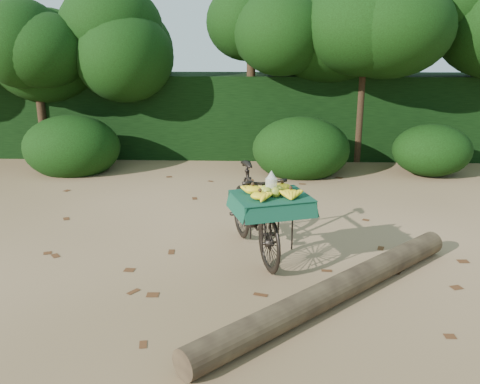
{
  "coord_description": "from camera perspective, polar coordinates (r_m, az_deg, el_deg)",
  "views": [
    {
      "loc": [
        0.73,
        -5.38,
        2.49
      ],
      "look_at": [
        0.49,
        0.25,
        0.82
      ],
      "focal_mm": 38.0,
      "sensor_mm": 36.0,
      "label": 1
    }
  ],
  "objects": [
    {
      "name": "tree_row",
      "position": [
        10.97,
        -4.95,
        13.88
      ],
      "size": [
        14.5,
        2.0,
        4.0
      ],
      "primitive_type": null,
      "color": "black",
      "rests_on": "ground"
    },
    {
      "name": "leaf_litter",
      "position": [
        6.56,
        -4.16,
        -5.81
      ],
      "size": [
        7.0,
        7.3,
        0.01
      ],
      "primitive_type": null,
      "color": "#4F2B15",
      "rests_on": "ground"
    },
    {
      "name": "fallen_log",
      "position": [
        5.21,
        10.8,
        -10.7
      ],
      "size": [
        2.87,
        2.79,
        0.27
      ],
      "primitive_type": "cylinder",
      "rotation": [
        1.57,
        0.0,
        -0.8
      ],
      "color": "brown",
      "rests_on": "ground"
    },
    {
      "name": "bush_clumps",
      "position": [
        9.89,
        1.04,
        4.59
      ],
      "size": [
        8.8,
        1.7,
        0.9
      ],
      "primitive_type": null,
      "color": "black",
      "rests_on": "ground"
    },
    {
      "name": "vendor_bicycle",
      "position": [
        6.06,
        1.66,
        -2.08
      ],
      "size": [
        1.19,
        1.95,
        1.1
      ],
      "rotation": [
        0.0,
        0.0,
        0.32
      ],
      "color": "black",
      "rests_on": "ground"
    },
    {
      "name": "hedge_backdrop",
      "position": [
        11.81,
        -1.16,
        8.75
      ],
      "size": [
        26.0,
        1.8,
        1.8
      ],
      "primitive_type": "cube",
      "color": "black",
      "rests_on": "ground"
    },
    {
      "name": "ground",
      "position": [
        5.97,
        -4.86,
        -8.21
      ],
      "size": [
        80.0,
        80.0,
        0.0
      ],
      "primitive_type": "plane",
      "color": "tan",
      "rests_on": "ground"
    }
  ]
}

